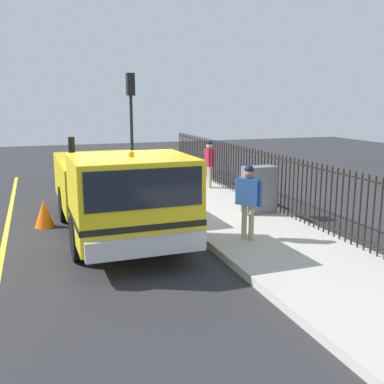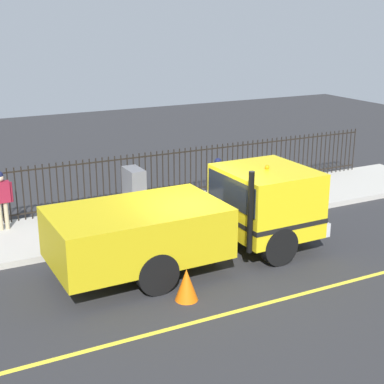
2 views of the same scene
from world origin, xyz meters
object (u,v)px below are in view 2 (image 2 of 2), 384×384
at_px(utility_cabinet, 134,189).
at_px(pedestrian_distant, 1,194).
at_px(work_truck, 209,214).
at_px(worker_standing, 218,179).
at_px(traffic_cone, 186,285).

bearing_deg(utility_cabinet, pedestrian_distant, 89.47).
distance_m(work_truck, worker_standing, 3.13).
bearing_deg(work_truck, worker_standing, 145.47).
distance_m(utility_cabinet, traffic_cone, 5.75).
distance_m(work_truck, pedestrian_distant, 5.85).
relative_size(worker_standing, utility_cabinet, 1.30).
relative_size(worker_standing, traffic_cone, 2.34).
bearing_deg(work_truck, pedestrian_distant, -134.33).
xyz_separation_m(worker_standing, utility_cabinet, (1.38, 2.13, -0.38)).
height_order(work_truck, pedestrian_distant, work_truck).
height_order(worker_standing, utility_cabinet, worker_standing).
bearing_deg(worker_standing, pedestrian_distant, -55.07).
bearing_deg(worker_standing, utility_cabinet, -74.70).
relative_size(pedestrian_distant, utility_cabinet, 1.29).
bearing_deg(worker_standing, traffic_cone, 11.57).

